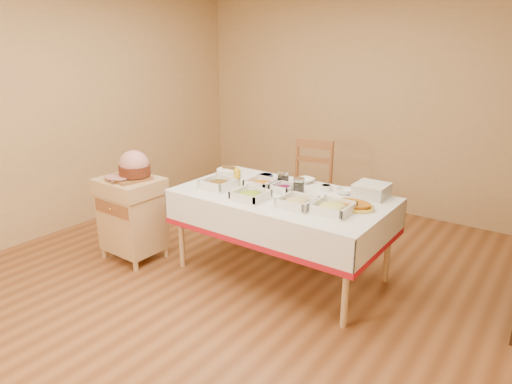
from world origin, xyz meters
The scene contains 22 objects.
room_shell centered at (0.00, 0.00, 1.30)m, with size 5.00×5.00×5.00m.
dining_table centered at (0.30, 0.30, 0.60)m, with size 1.82×1.02×0.76m.
butcher_cart centered at (-1.04, -0.25, 0.45)m, with size 0.57×0.48×0.80m.
dining_chair centered at (0.01, 1.28, 0.52)m, with size 0.52×0.50×1.01m.
ham_on_board centered at (-1.00, -0.22, 0.91)m, with size 0.40×0.39×0.27m.
serving_dish_a centered at (-0.26, 0.12, 0.80)m, with size 0.27×0.27×0.12m.
serving_dish_b centered at (0.16, 0.04, 0.79)m, with size 0.26×0.26×0.11m.
serving_dish_c centered at (0.56, 0.11, 0.80)m, with size 0.27×0.27×0.11m.
serving_dish_d centered at (0.85, 0.16, 0.80)m, with size 0.28×0.28×0.11m.
serving_dish_e centered at (0.04, 0.35, 0.80)m, with size 0.25×0.23×0.11m.
serving_dish_f centered at (0.26, 0.38, 0.79)m, with size 0.20×0.19×0.09m.
small_bowl_left centered at (-0.42, 0.54, 0.79)m, with size 0.11×0.11×0.05m.
small_bowl_mid centered at (-0.05, 0.56, 0.79)m, with size 0.13×0.13×0.06m.
small_bowl_right centered at (0.56, 0.61, 0.79)m, with size 0.10×0.10×0.05m.
bowl_white_imported centered at (0.29, 0.72, 0.78)m, with size 0.16×0.16×0.04m, color white.
bowl_small_imported centered at (0.74, 0.62, 0.78)m, with size 0.15×0.15×0.05m, color white.
preserve_jar_left centered at (0.17, 0.52, 0.82)m, with size 0.11×0.11×0.14m.
preserve_jar_right centered at (0.39, 0.42, 0.82)m, with size 0.10×0.10×0.13m.
mustard_bottle centered at (-0.16, 0.27, 0.84)m, with size 0.06×0.06×0.19m.
bread_basket centered at (-0.39, 0.43, 0.80)m, with size 0.23×0.23×0.10m.
plate_stack centered at (0.95, 0.68, 0.82)m, with size 0.26×0.26×0.11m.
brass_platter centered at (0.93, 0.34, 0.78)m, with size 0.34×0.24×0.04m.
Camera 1 is at (2.29, -2.85, 1.99)m, focal length 32.00 mm.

